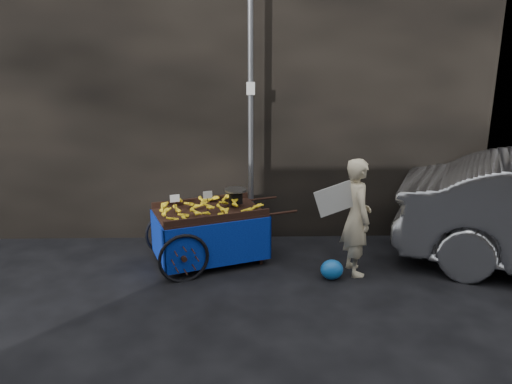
{
  "coord_description": "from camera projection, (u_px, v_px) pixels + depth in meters",
  "views": [
    {
      "loc": [
        0.21,
        -5.98,
        2.96
      ],
      "look_at": [
        0.36,
        0.5,
        1.08
      ],
      "focal_mm": 35.0,
      "sensor_mm": 36.0,
      "label": 1
    }
  ],
  "objects": [
    {
      "name": "street_pole",
      "position": [
        251.0,
        116.0,
        7.26
      ],
      "size": [
        0.12,
        0.1,
        4.0
      ],
      "color": "slate",
      "rests_on": "ground"
    },
    {
      "name": "building_wall",
      "position": [
        255.0,
        76.0,
        8.37
      ],
      "size": [
        13.5,
        2.0,
        5.0
      ],
      "color": "black",
      "rests_on": "ground"
    },
    {
      "name": "banana_cart",
      "position": [
        206.0,
        217.0,
        6.99
      ],
      "size": [
        2.21,
        1.54,
        1.1
      ],
      "rotation": [
        0.0,
        0.0,
        0.35
      ],
      "color": "black",
      "rests_on": "ground"
    },
    {
      "name": "plastic_bag",
      "position": [
        332.0,
        270.0,
        6.59
      ],
      "size": [
        0.3,
        0.24,
        0.27
      ],
      "primitive_type": "ellipsoid",
      "color": "#175CAE",
      "rests_on": "ground"
    },
    {
      "name": "vendor",
      "position": [
        357.0,
        217.0,
        6.62
      ],
      "size": [
        0.83,
        0.63,
        1.59
      ],
      "rotation": [
        0.0,
        0.0,
        1.71
      ],
      "color": "beige",
      "rests_on": "ground"
    },
    {
      "name": "ground",
      "position": [
        230.0,
        281.0,
        6.57
      ],
      "size": [
        80.0,
        80.0,
        0.0
      ],
      "primitive_type": "plane",
      "color": "black",
      "rests_on": "ground"
    }
  ]
}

